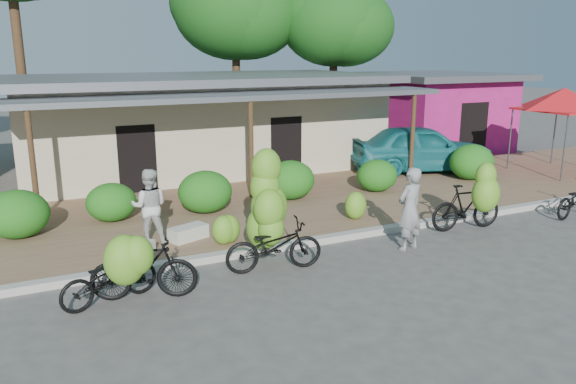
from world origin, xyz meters
name	(u,v)px	position (x,y,z in m)	size (l,w,h in m)	color
ground	(372,274)	(0.00, 0.00, 0.00)	(100.00, 100.00, 0.00)	#4D4A47
sidewalk	(267,208)	(0.00, 5.00, 0.06)	(60.00, 6.00, 0.12)	#8E714C
curb	(321,240)	(0.00, 2.00, 0.07)	(60.00, 0.25, 0.15)	#A8A399
shop_main	(200,122)	(0.00, 10.93, 1.72)	(13.00, 8.50, 3.35)	beige
shop_pink	(433,110)	(10.50, 10.99, 1.67)	(6.00, 6.00, 3.25)	#BD1D79
tree_center_right	(230,8)	(3.31, 16.61, 6.05)	(5.60, 5.51, 8.15)	brown
tree_near_right	(329,20)	(7.31, 14.61, 5.53)	(5.03, 4.90, 7.39)	brown
hedge_0	(17,214)	(-6.05, 4.96, 0.66)	(1.39, 1.25, 1.08)	#195D15
hedge_1	(111,202)	(-3.97, 5.38, 0.59)	(1.21, 1.08, 0.94)	#195D15
hedge_2	(205,192)	(-1.68, 5.12, 0.66)	(1.39, 1.25, 1.09)	#195D15
hedge_3	(290,180)	(0.87, 5.39, 0.67)	(1.40, 1.26, 1.09)	#195D15
hedge_4	(377,175)	(3.58, 5.09, 0.59)	(1.22, 1.10, 0.95)	#195D15
hedge_5	(472,162)	(7.24, 5.10, 0.69)	(1.46, 1.32, 1.14)	#195D15
red_canopy	(564,99)	(10.75, 4.73, 2.61)	(3.50, 3.50, 2.86)	#59595E
bike_far_left	(113,274)	(-4.66, 0.73, 0.58)	(1.82, 1.44, 1.37)	black
bike_left	(143,268)	(-4.17, 0.71, 0.61)	(1.88, 1.36, 1.36)	black
bike_center	(270,222)	(-1.56, 1.28, 0.89)	(1.99, 1.35, 2.32)	black
bike_right	(472,202)	(3.57, 1.21, 0.73)	(1.92, 1.30, 1.75)	black
bike_far_right	(576,199)	(6.93, 1.00, 0.46)	(1.82, 0.91, 0.91)	black
loose_banana_a	(224,230)	(-2.08, 2.57, 0.44)	(0.51, 0.43, 0.64)	#66A228
loose_banana_b	(229,229)	(-1.95, 2.61, 0.43)	(0.50, 0.43, 0.63)	#66A228
loose_banana_c	(356,205)	(1.47, 2.93, 0.47)	(0.55, 0.47, 0.69)	#66A228
sack_near	(188,233)	(-2.68, 3.20, 0.27)	(0.85, 0.40, 0.30)	beige
sack_far	(135,247)	(-3.92, 2.81, 0.26)	(0.75, 0.38, 0.28)	beige
vendor	(410,209)	(1.50, 0.86, 0.90)	(0.66, 0.43, 1.80)	gray
bystander	(149,206)	(-3.47, 3.35, 0.93)	(0.79, 0.62, 1.63)	silver
teal_van	(422,148)	(6.58, 6.80, 0.93)	(1.92, 4.76, 1.62)	#1A7076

